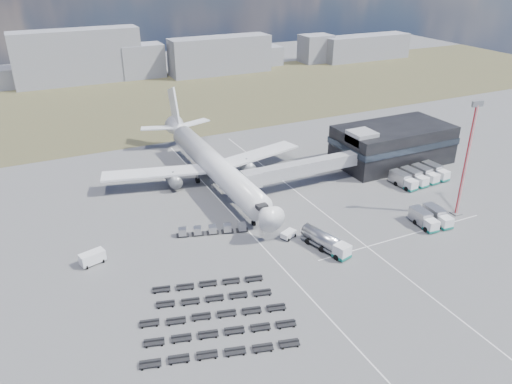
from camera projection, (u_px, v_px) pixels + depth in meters
name	position (u px, v px, depth m)	size (l,w,h in m)	color
ground	(274.00, 246.00, 95.74)	(420.00, 420.00, 0.00)	#565659
grass_strip	(136.00, 104.00, 184.92)	(420.00, 90.00, 0.01)	#4A492C
lane_markings	(309.00, 228.00, 102.00)	(47.12, 110.00, 0.01)	silver
terminal	(392.00, 144.00, 131.60)	(30.40, 16.40, 11.00)	black
jet_bridge	(294.00, 170.00, 116.33)	(30.30, 3.80, 7.05)	#939399
airliner	(212.00, 163.00, 119.69)	(51.59, 64.53, 17.62)	white
skyline	(98.00, 64.00, 211.02)	(300.64, 27.58, 22.12)	gray
fuel_tanker	(326.00, 241.00, 93.97)	(5.30, 10.99, 3.44)	white
pushback_tug	(288.00, 235.00, 98.21)	(3.11, 1.75, 1.42)	white
utility_van	(92.00, 258.00, 89.85)	(4.46, 2.02, 2.37)	white
catering_truck	(209.00, 167.00, 127.26)	(2.69, 6.13, 2.78)	white
service_trucks_near	(431.00, 218.00, 102.72)	(6.52, 7.62, 2.90)	white
service_trucks_far	(420.00, 176.00, 121.85)	(14.01, 8.45, 3.00)	white
uld_row	(212.00, 230.00, 99.54)	(14.24, 5.37, 1.58)	black
baggage_dollies	(215.00, 316.00, 76.73)	(25.46, 22.85, 0.71)	black
floodlight_mast	(466.00, 160.00, 102.06)	(2.37, 1.92, 24.88)	red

